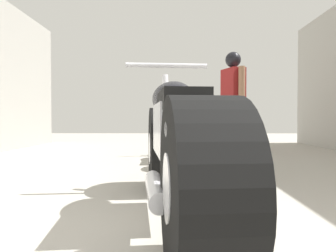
{
  "coord_description": "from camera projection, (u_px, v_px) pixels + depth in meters",
  "views": [
    {
      "loc": [
        -0.01,
        -0.22,
        0.59
      ],
      "look_at": [
        -0.07,
        3.41,
        0.5
      ],
      "focal_mm": 35.06,
      "sensor_mm": 36.0,
      "label": 1
    }
  ],
  "objects": [
    {
      "name": "ground_plane",
      "position": [
        174.0,
        168.0,
        3.86
      ],
      "size": [
        17.42,
        17.42,
        0.0
      ],
      "primitive_type": "plane",
      "color": "#A8A399"
    },
    {
      "name": "motorcycle_maroon_cruiser",
      "position": [
        178.0,
        147.0,
        1.91
      ],
      "size": [
        0.66,
        2.21,
        1.03
      ],
      "color": "black",
      "rests_on": "ground_plane"
    },
    {
      "name": "motorcycle_black_naked",
      "position": [
        186.0,
        134.0,
        4.46
      ],
      "size": [
        0.58,
        1.94,
        0.91
      ],
      "color": "black",
      "rests_on": "ground_plane"
    },
    {
      "name": "mechanic_in_blue",
      "position": [
        233.0,
        92.0,
        5.59
      ],
      "size": [
        0.38,
        0.67,
        1.71
      ],
      "color": "#2D3851",
      "rests_on": "ground_plane"
    }
  ]
}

